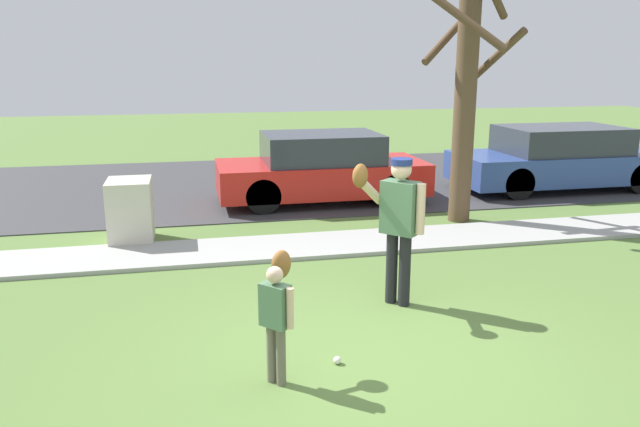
{
  "coord_description": "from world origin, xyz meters",
  "views": [
    {
      "loc": [
        -1.58,
        -5.08,
        2.74
      ],
      "look_at": [
        -0.1,
        1.71,
        1.0
      ],
      "focal_mm": 34.8,
      "sensor_mm": 36.0,
      "label": 1
    }
  ],
  "objects_px": {
    "person_child": "(277,303)",
    "street_tree_near": "(466,89)",
    "utility_cabinet": "(131,211)",
    "parked_wagon_blue": "(559,159)",
    "person_adult": "(397,215)",
    "baseball": "(337,360)",
    "parked_hatchback_red": "(321,169)"
  },
  "relations": [
    {
      "from": "utility_cabinet",
      "to": "parked_wagon_blue",
      "type": "height_order",
      "value": "parked_wagon_blue"
    },
    {
      "from": "person_adult",
      "to": "baseball",
      "type": "bearing_deg",
      "value": 9.41
    },
    {
      "from": "utility_cabinet",
      "to": "person_child",
      "type": "bearing_deg",
      "value": -71.3
    },
    {
      "from": "person_adult",
      "to": "utility_cabinet",
      "type": "relative_size",
      "value": 1.74
    },
    {
      "from": "utility_cabinet",
      "to": "street_tree_near",
      "type": "xyz_separation_m",
      "value": [
        5.45,
        0.13,
        1.76
      ]
    },
    {
      "from": "person_adult",
      "to": "baseball",
      "type": "relative_size",
      "value": 22.77
    },
    {
      "from": "utility_cabinet",
      "to": "person_adult",
      "type": "bearing_deg",
      "value": -46.05
    },
    {
      "from": "utility_cabinet",
      "to": "street_tree_near",
      "type": "height_order",
      "value": "street_tree_near"
    },
    {
      "from": "utility_cabinet",
      "to": "baseball",
      "type": "bearing_deg",
      "value": -64.54
    },
    {
      "from": "person_child",
      "to": "baseball",
      "type": "relative_size",
      "value": 14.93
    },
    {
      "from": "parked_hatchback_red",
      "to": "parked_wagon_blue",
      "type": "xyz_separation_m",
      "value": [
        5.23,
        0.1,
        0.0
      ]
    },
    {
      "from": "person_adult",
      "to": "street_tree_near",
      "type": "xyz_separation_m",
      "value": [
        2.34,
        3.36,
        1.19
      ]
    },
    {
      "from": "person_child",
      "to": "street_tree_near",
      "type": "relative_size",
      "value": 0.26
    },
    {
      "from": "person_child",
      "to": "parked_hatchback_red",
      "type": "xyz_separation_m",
      "value": [
        1.86,
        6.68,
        -0.05
      ]
    },
    {
      "from": "baseball",
      "to": "street_tree_near",
      "type": "height_order",
      "value": "street_tree_near"
    },
    {
      "from": "street_tree_near",
      "to": "person_adult",
      "type": "bearing_deg",
      "value": -124.8
    },
    {
      "from": "baseball",
      "to": "street_tree_near",
      "type": "bearing_deg",
      "value": 54.29
    },
    {
      "from": "baseball",
      "to": "street_tree_near",
      "type": "xyz_separation_m",
      "value": [
        3.32,
        4.62,
        2.21
      ]
    },
    {
      "from": "utility_cabinet",
      "to": "parked_wagon_blue",
      "type": "relative_size",
      "value": 0.22
    },
    {
      "from": "person_adult",
      "to": "baseball",
      "type": "distance_m",
      "value": 1.89
    },
    {
      "from": "street_tree_near",
      "to": "parked_wagon_blue",
      "type": "xyz_separation_m",
      "value": [
        3.2,
        2.03,
        -1.59
      ]
    },
    {
      "from": "person_child",
      "to": "baseball",
      "type": "height_order",
      "value": "person_child"
    },
    {
      "from": "person_adult",
      "to": "baseball",
      "type": "xyz_separation_m",
      "value": [
        -0.98,
        -1.25,
        -1.02
      ]
    },
    {
      "from": "baseball",
      "to": "parked_hatchback_red",
      "type": "xyz_separation_m",
      "value": [
        1.29,
        6.54,
        0.62
      ]
    },
    {
      "from": "baseball",
      "to": "parked_hatchback_red",
      "type": "bearing_deg",
      "value": 78.86
    },
    {
      "from": "person_adult",
      "to": "parked_hatchback_red",
      "type": "xyz_separation_m",
      "value": [
        0.31,
        5.29,
        -0.39
      ]
    },
    {
      "from": "baseball",
      "to": "parked_hatchback_red",
      "type": "relative_size",
      "value": 0.02
    },
    {
      "from": "person_child",
      "to": "street_tree_near",
      "type": "height_order",
      "value": "street_tree_near"
    },
    {
      "from": "person_adult",
      "to": "person_child",
      "type": "distance_m",
      "value": 2.11
    },
    {
      "from": "person_child",
      "to": "parked_wagon_blue",
      "type": "distance_m",
      "value": 9.81
    },
    {
      "from": "baseball",
      "to": "utility_cabinet",
      "type": "bearing_deg",
      "value": 115.46
    },
    {
      "from": "utility_cabinet",
      "to": "parked_wagon_blue",
      "type": "bearing_deg",
      "value": 14.01
    }
  ]
}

